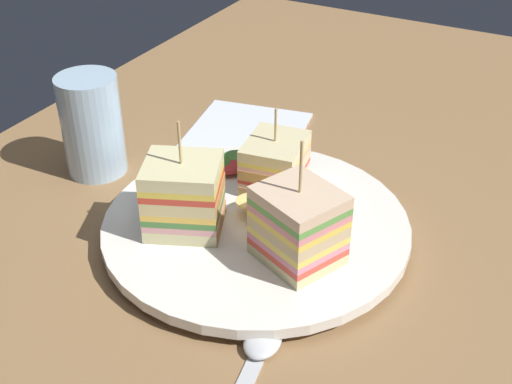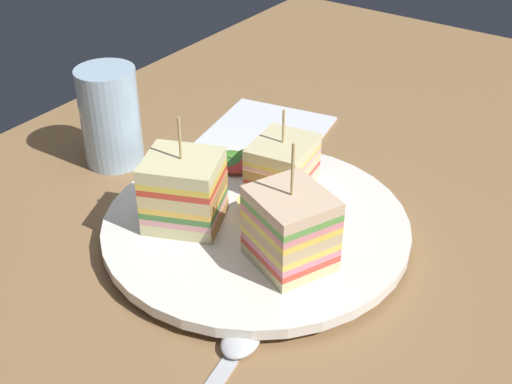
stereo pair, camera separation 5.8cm
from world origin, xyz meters
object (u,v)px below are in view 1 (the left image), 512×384
at_px(spoon, 255,358).
at_px(chip_pile, 276,206).
at_px(sandwich_wedge_0, 275,163).
at_px(plate, 256,227).
at_px(sandwich_wedge_1, 184,196).
at_px(drinking_glass, 93,132).
at_px(sandwich_wedge_2, 298,226).
at_px(napkin, 244,133).

bearing_deg(spoon, chip_pile, 12.39).
bearing_deg(sandwich_wedge_0, plate, 3.01).
bearing_deg(sandwich_wedge_1, drinking_glass, 135.09).
relative_size(sandwich_wedge_2, napkin, 0.76).
distance_m(sandwich_wedge_0, napkin, 0.14).
bearing_deg(drinking_glass, sandwich_wedge_2, -102.03).
distance_m(chip_pile, spoon, 0.16).
bearing_deg(spoon, sandwich_wedge_0, 13.96).
height_order(spoon, napkin, spoon).
xyz_separation_m(plate, drinking_glass, (0.02, 0.20, 0.03)).
height_order(napkin, drinking_glass, drinking_glass).
relative_size(sandwich_wedge_0, sandwich_wedge_2, 0.74).
height_order(plate, sandwich_wedge_1, sandwich_wedge_1).
height_order(spoon, drinking_glass, drinking_glass).
relative_size(sandwich_wedge_1, chip_pile, 1.44).
height_order(sandwich_wedge_1, napkin, sandwich_wedge_1).
relative_size(spoon, napkin, 1.01).
height_order(sandwich_wedge_0, sandwich_wedge_1, sandwich_wedge_1).
height_order(sandwich_wedge_2, chip_pile, sandwich_wedge_2).
relative_size(plate, napkin, 1.89).
bearing_deg(drinking_glass, chip_pile, -92.81).
bearing_deg(plate, spoon, -152.02).
xyz_separation_m(spoon, napkin, (0.29, 0.17, -0.00)).
xyz_separation_m(sandwich_wedge_0, sandwich_wedge_1, (-0.10, 0.04, 0.01)).
height_order(sandwich_wedge_0, drinking_glass, drinking_glass).
distance_m(napkin, drinking_glass, 0.17).
xyz_separation_m(plate, sandwich_wedge_0, (0.06, 0.01, 0.03)).
bearing_deg(napkin, chip_pile, -142.36).
bearing_deg(plate, napkin, 32.20).
height_order(plate, sandwich_wedge_2, sandwich_wedge_2).
bearing_deg(chip_pile, sandwich_wedge_2, -136.23).
xyz_separation_m(sandwich_wedge_0, drinking_glass, (-0.04, 0.19, 0.00)).
xyz_separation_m(plate, sandwich_wedge_1, (-0.04, 0.05, 0.04)).
bearing_deg(sandwich_wedge_2, sandwich_wedge_1, 27.54).
xyz_separation_m(spoon, drinking_glass, (0.16, 0.27, 0.04)).
distance_m(plate, chip_pile, 0.03).
bearing_deg(plate, sandwich_wedge_2, -118.94).
relative_size(sandwich_wedge_1, drinking_glass, 0.99).
height_order(sandwich_wedge_1, spoon, sandwich_wedge_1).
relative_size(sandwich_wedge_0, drinking_glass, 0.77).
relative_size(plate, sandwich_wedge_0, 3.39).
bearing_deg(sandwich_wedge_1, chip_pile, 16.20).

